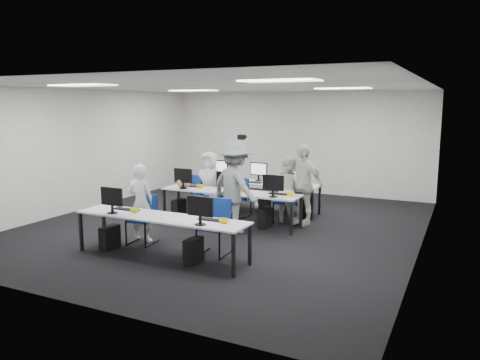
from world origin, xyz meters
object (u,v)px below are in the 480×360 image
at_px(desk_front, 161,219).
at_px(chair_5, 203,199).
at_px(student_0, 141,203).
at_px(desk_mid, 230,193).
at_px(chair_4, 283,209).
at_px(student_3, 302,184).
at_px(student_2, 209,182).
at_px(chair_0, 142,228).
at_px(photographer, 235,187).
at_px(chair_3, 236,205).
at_px(chair_6, 240,204).
at_px(chair_1, 214,237).
at_px(chair_2, 202,202).
at_px(student_1, 288,189).
at_px(chair_7, 291,209).

relative_size(desk_front, chair_5, 3.47).
height_order(desk_front, student_0, student_0).
relative_size(desk_mid, student_0, 2.12).
relative_size(desk_mid, chair_5, 3.47).
height_order(chair_4, student_3, student_3).
bearing_deg(student_3, student_2, -163.45).
xyz_separation_m(chair_4, student_3, (0.42, 0.01, 0.60)).
xyz_separation_m(desk_front, chair_0, (-0.81, 0.52, -0.39)).
height_order(desk_mid, photographer, photographer).
bearing_deg(chair_3, chair_6, 86.54).
xyz_separation_m(chair_0, chair_1, (1.55, 0.02, 0.02)).
bearing_deg(chair_1, chair_3, 105.00).
relative_size(student_0, student_2, 1.01).
distance_m(chair_5, student_3, 2.69).
distance_m(chair_1, chair_6, 2.91).
distance_m(chair_3, student_2, 0.91).
distance_m(desk_mid, chair_2, 1.30).
distance_m(chair_3, student_0, 2.70).
xyz_separation_m(chair_0, chair_3, (0.66, 2.70, -0.00)).
height_order(chair_4, student_0, student_0).
height_order(student_2, student_3, student_3).
height_order(desk_front, chair_3, chair_3).
relative_size(chair_4, chair_6, 1.04).
xyz_separation_m(chair_3, student_1, (1.27, 0.03, 0.46)).
relative_size(student_1, photographer, 0.79).
bearing_deg(chair_7, chair_0, -128.54).
height_order(chair_0, chair_6, chair_0).
bearing_deg(desk_front, student_0, 144.19).
bearing_deg(student_3, student_0, -114.57).
xyz_separation_m(desk_front, chair_4, (1.02, 3.26, -0.39)).
height_order(chair_2, chair_7, chair_2).
distance_m(chair_0, chair_5, 2.91).
bearing_deg(chair_5, chair_1, -35.19).
height_order(chair_2, student_2, student_2).
distance_m(desk_front, chair_7, 3.66).
bearing_deg(chair_6, desk_front, -95.91).
height_order(desk_front, chair_7, chair_7).
relative_size(chair_0, chair_3, 1.01).
distance_m(chair_0, photographer, 2.04).
xyz_separation_m(desk_mid, student_2, (-0.93, 0.72, 0.07)).
distance_m(chair_3, chair_6, 0.12).
xyz_separation_m(chair_4, chair_5, (-2.20, 0.14, 0.00)).
relative_size(chair_3, student_3, 0.51).
bearing_deg(photographer, chair_5, -19.77).
height_order(chair_1, chair_4, chair_1).
relative_size(chair_0, chair_7, 1.12).
distance_m(desk_mid, chair_6, 0.84).
distance_m(chair_1, student_3, 2.88).
bearing_deg(student_3, chair_5, -165.24).
xyz_separation_m(chair_2, student_0, (0.15, -2.54, 0.49)).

